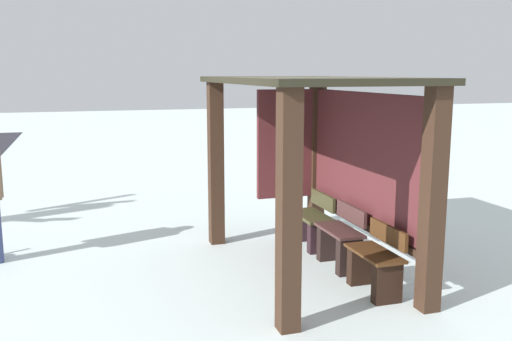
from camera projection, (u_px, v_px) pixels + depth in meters
ground_plane at (305, 271)px, 6.74m from camera, size 60.00×60.00×0.00m
bus_shelter at (321, 137)px, 6.65m from camera, size 3.15×1.82×2.30m
bench_left_inside at (313, 224)px, 7.63m from camera, size 0.76×0.36×0.73m
bench_center_inside at (340, 241)px, 6.82m from camera, size 0.76×0.35×0.76m
bench_right_inside at (376, 265)px, 6.02m from camera, size 0.76×0.36×0.74m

